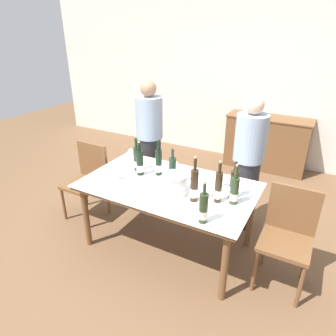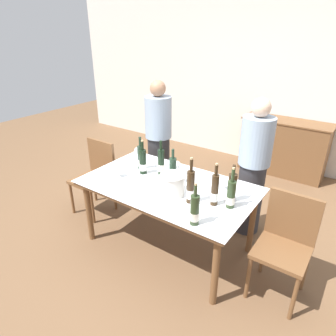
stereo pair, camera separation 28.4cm
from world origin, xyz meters
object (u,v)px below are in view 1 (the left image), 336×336
object	(u,v)px
wine_bottle_1	(137,159)
wine_bottle_3	(194,186)
wine_bottle_8	(218,188)
person_guest_left	(247,166)
wine_bottle_6	(172,171)
wine_bottle_7	(203,209)
wine_glass_0	(223,178)
wine_bottle_2	(234,191)
wine_glass_2	(114,170)
wine_bottle_4	(159,163)
wine_bottle_0	(140,163)
chair_right_end	(288,231)
wine_bottle_5	(234,185)
wine_glass_3	(174,165)
chair_left_end	(88,176)
ice_bucket	(175,184)
dining_table	(168,191)
sideboard_cabinet	(266,143)
wine_glass_1	(131,153)
person_host	(150,144)

from	to	relation	value
wine_bottle_1	wine_bottle_3	size ratio (longest dim) A/B	0.85
wine_bottle_8	person_guest_left	world-z (taller)	person_guest_left
wine_bottle_6	wine_bottle_7	size ratio (longest dim) A/B	1.01
wine_bottle_8	wine_glass_0	size ratio (longest dim) A/B	3.03
wine_bottle_3	wine_bottle_6	size ratio (longest dim) A/B	1.17
wine_bottle_2	wine_glass_2	distance (m)	1.20
wine_bottle_4	wine_bottle_7	world-z (taller)	wine_bottle_4
wine_bottle_2	wine_bottle_0	bearing A→B (deg)	175.43
wine_bottle_7	chair_right_end	bearing A→B (deg)	39.24
wine_bottle_5	wine_bottle_8	distance (m)	0.17
wine_glass_3	chair_left_end	world-z (taller)	chair_left_end
ice_bucket	wine_glass_2	size ratio (longest dim) A/B	1.58
dining_table	wine_glass_3	distance (m)	0.30
wine_bottle_0	wine_glass_2	world-z (taller)	wine_bottle_0
ice_bucket	wine_bottle_6	xyz separation A→B (m)	(-0.12, 0.18, 0.02)
wine_bottle_1	person_guest_left	world-z (taller)	person_guest_left
wine_bottle_3	chair_right_end	world-z (taller)	wine_bottle_3
sideboard_cabinet	chair_left_end	xyz separation A→B (m)	(-1.58, -2.41, 0.08)
wine_glass_3	ice_bucket	bearing A→B (deg)	-61.84
ice_bucket	wine_glass_0	distance (m)	0.49
wine_bottle_6	wine_glass_1	bearing A→B (deg)	158.34
wine_bottle_8	wine_glass_1	distance (m)	1.24
wine_bottle_8	wine_glass_2	distance (m)	1.06
sideboard_cabinet	wine_bottle_3	xyz separation A→B (m)	(-0.10, -2.65, 0.44)
wine_bottle_5	person_host	distance (m)	1.47
wine_bottle_0	person_guest_left	distance (m)	1.17
wine_bottle_3	wine_glass_2	bearing A→B (deg)	-179.23
person_host	wine_bottle_6	bearing A→B (deg)	-45.22
wine_bottle_0	wine_bottle_2	size ratio (longest dim) A/B	0.99
wine_bottle_1	wine_bottle_7	bearing A→B (deg)	-28.69
sideboard_cabinet	dining_table	distance (m)	2.55
wine_bottle_3	chair_right_end	size ratio (longest dim) A/B	0.47
wine_bottle_3	wine_glass_2	xyz separation A→B (m)	(-0.87, -0.01, -0.04)
sideboard_cabinet	wine_glass_3	bearing A→B (deg)	-102.40
wine_glass_2	wine_bottle_8	bearing A→B (deg)	5.15
chair_left_end	person_guest_left	size ratio (longest dim) A/B	0.59
dining_table	wine_bottle_8	xyz separation A→B (m)	(0.53, -0.06, 0.20)
chair_right_end	person_host	bearing A→B (deg)	159.68
wine_glass_1	wine_bottle_7	bearing A→B (deg)	-31.37
wine_bottle_5	wine_glass_0	xyz separation A→B (m)	(-0.15, 0.16, -0.04)
dining_table	chair_right_end	world-z (taller)	chair_right_end
wine_bottle_1	wine_glass_0	bearing A→B (deg)	6.03
wine_bottle_3	wine_bottle_7	xyz separation A→B (m)	(0.19, -0.26, -0.02)
ice_bucket	wine_glass_3	world-z (taller)	ice_bucket
chair_right_end	person_guest_left	world-z (taller)	person_guest_left
wine_bottle_7	person_guest_left	xyz separation A→B (m)	(0.04, 1.16, -0.09)
wine_glass_0	chair_right_end	bearing A→B (deg)	-12.76
wine_glass_0	wine_glass_3	world-z (taller)	wine_glass_3
wine_bottle_4	wine_glass_2	world-z (taller)	wine_bottle_4
wine_bottle_0	chair_right_end	bearing A→B (deg)	0.92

